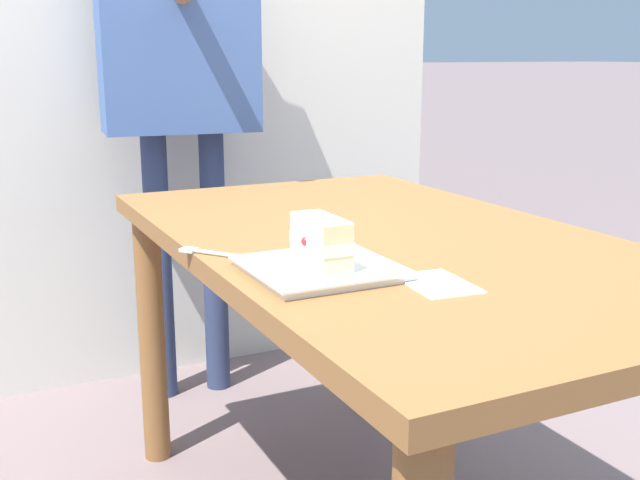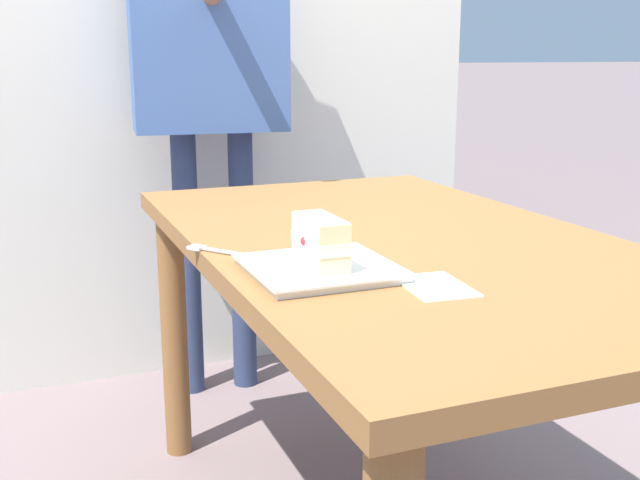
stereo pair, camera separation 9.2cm
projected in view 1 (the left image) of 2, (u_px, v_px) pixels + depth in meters
patio_table at (388, 285)px, 1.58m from camera, size 1.40×0.80×0.73m
dessert_plate at (320, 269)px, 1.28m from camera, size 0.24×0.24×0.02m
cake_slice at (321, 242)px, 1.26m from camera, size 0.13×0.07×0.08m
dessert_fork at (215, 253)px, 1.40m from camera, size 0.15×0.12×0.01m
paper_napkin at (437, 284)px, 1.22m from camera, size 0.15×0.11×0.00m
diner_person at (178, 39)px, 2.30m from camera, size 0.61×0.48×1.68m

